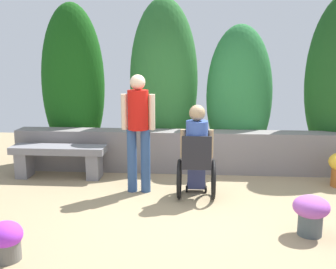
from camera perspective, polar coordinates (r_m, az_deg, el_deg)
ground_plane at (r=5.33m, az=3.54°, el=-10.89°), size 10.19×10.19×0.00m
stone_retaining_wall at (r=7.05m, az=3.84°, el=-2.37°), size 6.23×0.41×0.71m
hedge_backdrop at (r=7.47m, az=6.62°, el=6.94°), size 6.19×1.13×3.08m
stone_bench at (r=6.92m, az=-15.02°, el=-2.99°), size 1.54×0.41×0.53m
person_in_wheelchair at (r=5.70m, az=4.02°, el=-2.86°), size 0.53×0.66×1.33m
person_standing_companion at (r=5.88m, az=-4.17°, el=1.31°), size 0.49×0.30×1.72m
flower_pot_purple_near at (r=4.43m, az=-21.72°, el=-13.51°), size 0.33×0.33×0.40m
flower_pot_red_accent at (r=4.90m, az=19.35°, el=-10.17°), size 0.41×0.41×0.46m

